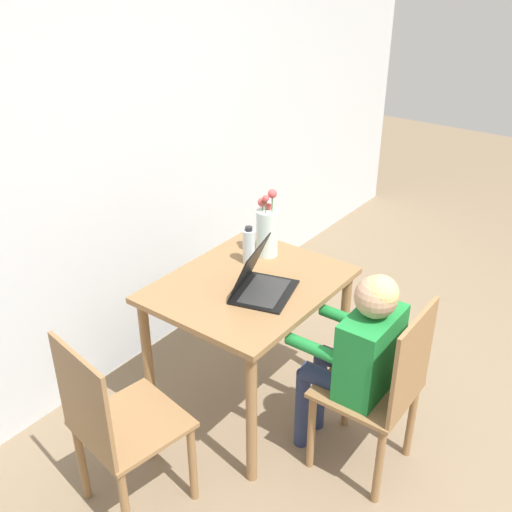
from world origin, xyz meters
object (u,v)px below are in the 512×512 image
object	(u,v)px
water_bottle	(249,246)
laptop	(258,282)
flower_vase	(267,230)
person_seated	(360,347)
chair_spare	(117,427)
chair_occupied	(381,390)

from	to	relation	value
water_bottle	laptop	bearing A→B (deg)	-133.97
flower_vase	person_seated	bearing A→B (deg)	-112.48
chair_spare	water_bottle	world-z (taller)	water_bottle
chair_occupied	person_seated	world-z (taller)	person_seated
chair_occupied	person_seated	bearing A→B (deg)	-90.00
person_seated	water_bottle	world-z (taller)	person_seated
water_bottle	flower_vase	bearing A→B (deg)	-8.37
person_seated	flower_vase	size ratio (longest dim) A/B	2.77
flower_vase	water_bottle	bearing A→B (deg)	171.63
laptop	water_bottle	xyz separation A→B (m)	(0.20, 0.21, 0.04)
chair_occupied	water_bottle	distance (m)	0.95
laptop	water_bottle	world-z (taller)	laptop
chair_spare	flower_vase	xyz separation A→B (m)	(1.14, 0.08, 0.43)
laptop	water_bottle	bearing A→B (deg)	29.73
person_seated	water_bottle	size ratio (longest dim) A/B	5.05
laptop	water_bottle	distance (m)	0.29
person_seated	laptop	bearing A→B (deg)	-86.72
chair_spare	person_seated	size ratio (longest dim) A/B	0.88
flower_vase	laptop	bearing A→B (deg)	-150.20
water_bottle	person_seated	bearing A→B (deg)	-102.80
laptop	flower_vase	xyz separation A→B (m)	(0.33, 0.19, 0.08)
person_seated	water_bottle	xyz separation A→B (m)	(0.17, 0.74, 0.20)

